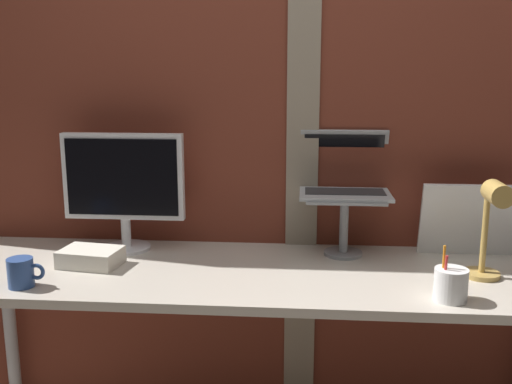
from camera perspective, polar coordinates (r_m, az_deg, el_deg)
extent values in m
cube|color=brown|center=(2.26, 3.40, 6.51)|extent=(3.29, 0.12, 2.46)
cube|color=gray|center=(2.19, 4.59, 6.33)|extent=(0.12, 0.01, 2.46)
cube|color=beige|center=(2.01, -0.24, -8.03)|extent=(2.17, 0.62, 0.03)
cylinder|color=#B2B2B7|center=(2.66, -22.82, -12.77)|extent=(0.05, 0.05, 0.75)
cylinder|color=white|center=(2.27, -12.50, -5.32)|extent=(0.18, 0.18, 0.01)
cylinder|color=white|center=(2.26, -12.57, -3.86)|extent=(0.04, 0.04, 0.11)
cube|color=white|center=(2.21, -12.83, 1.49)|extent=(0.45, 0.04, 0.32)
cube|color=black|center=(2.19, -12.98, 1.39)|extent=(0.41, 0.00, 0.28)
cylinder|color=gray|center=(2.18, 8.49, -5.92)|extent=(0.14, 0.14, 0.01)
cylinder|color=gray|center=(2.15, 8.58, -3.24)|extent=(0.03, 0.03, 0.20)
cube|color=gray|center=(2.12, 8.67, -0.53)|extent=(0.28, 0.22, 0.01)
cube|color=#ADB2B7|center=(2.12, 8.68, -0.24)|extent=(0.33, 0.21, 0.01)
cube|color=#2D2D30|center=(2.14, 8.66, 0.06)|extent=(0.29, 0.12, 0.00)
cube|color=#ADB2B7|center=(2.24, 8.53, 3.38)|extent=(0.33, 0.08, 0.22)
cube|color=black|center=(2.24, 8.54, 3.30)|extent=(0.30, 0.06, 0.18)
cube|color=white|center=(2.25, 20.19, -2.59)|extent=(0.36, 0.07, 0.27)
cylinder|color=tan|center=(2.08, 21.12, -7.48)|extent=(0.12, 0.12, 0.02)
cylinder|color=tan|center=(2.03, 21.46, -3.23)|extent=(0.02, 0.02, 0.30)
cylinder|color=tan|center=(1.92, 22.52, -0.14)|extent=(0.07, 0.11, 0.07)
cylinder|color=white|center=(1.83, 18.49, -8.57)|extent=(0.10, 0.10, 0.10)
cylinder|color=orange|center=(1.82, 17.81, -7.33)|extent=(0.01, 0.02, 0.16)
cylinder|color=red|center=(1.81, 17.95, -7.84)|extent=(0.01, 0.02, 0.13)
cylinder|color=#2D4C8C|center=(1.98, -22.00, -7.31)|extent=(0.08, 0.08, 0.09)
torus|color=#2D4C8C|center=(1.96, -20.64, -7.29)|extent=(0.05, 0.01, 0.05)
cube|color=silver|center=(2.11, -15.83, -6.15)|extent=(0.22, 0.17, 0.06)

